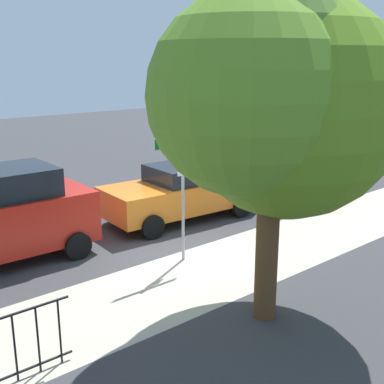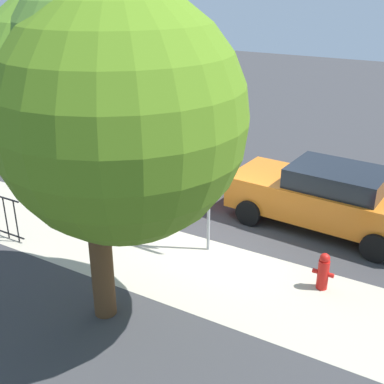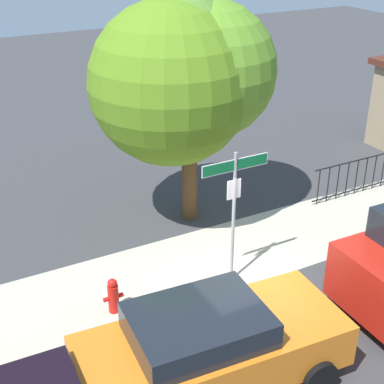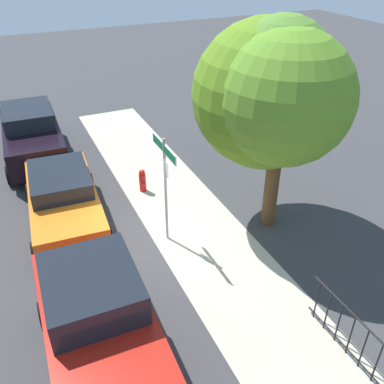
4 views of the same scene
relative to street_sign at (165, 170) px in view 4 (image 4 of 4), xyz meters
name	(u,v)px [view 4 (image 4 of 4)]	position (x,y,z in m)	size (l,w,h in m)	color
ground_plane	(154,242)	(0.01, -0.40, -2.16)	(60.00, 60.00, 0.00)	#38383A
sidewalk_strip	(231,274)	(2.01, 0.90, -2.16)	(24.00, 2.60, 0.00)	#B3AB96
street_sign	(165,170)	(0.00, 0.00, 0.00)	(1.53, 0.07, 3.03)	#9EA0A5
shade_tree	(274,92)	(0.35, 2.83, 1.72)	(4.50, 3.85, 5.73)	#53381F
car_black	(32,134)	(-6.56, -2.68, -1.21)	(4.74, 2.27, 1.89)	black
car_orange	(63,199)	(-1.92, -2.39, -1.34)	(4.62, 2.28, 1.58)	orange
car_red	(98,324)	(3.12, -2.60, -1.10)	(4.07, 2.19, 2.14)	#B21E13
iron_fence	(377,362)	(5.67, 1.90, -1.60)	(3.77, 0.04, 1.07)	black
fire_hydrant	(142,181)	(-2.66, 0.20, -1.78)	(0.42, 0.22, 0.78)	red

